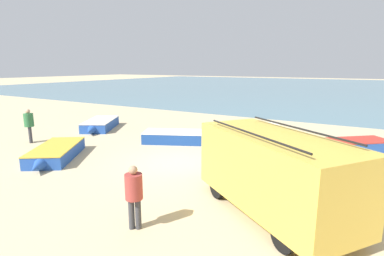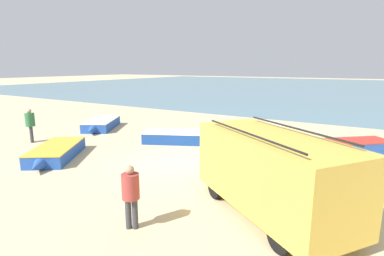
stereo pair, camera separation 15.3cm
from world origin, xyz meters
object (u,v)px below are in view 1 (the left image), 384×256
(fishing_rowboat_3, at_px, (180,137))
(fisherman_0, at_px, (29,123))
(fishing_rowboat_1, at_px, (100,125))
(fishing_rowboat_4, at_px, (253,129))
(fishing_rowboat_0, at_px, (55,153))
(fisherman_1, at_px, (134,192))
(fishing_rowboat_2, at_px, (350,148))
(parked_van, at_px, (273,171))

(fishing_rowboat_3, bearing_deg, fisherman_0, -173.62)
(fishing_rowboat_1, bearing_deg, fishing_rowboat_4, 82.14)
(fishing_rowboat_0, xyz_separation_m, fishing_rowboat_4, (5.53, 8.93, -0.00))
(fishing_rowboat_4, height_order, fisherman_1, fisherman_1)
(fishing_rowboat_2, xyz_separation_m, fisherman_1, (-4.04, -9.51, 0.61))
(fishing_rowboat_3, distance_m, fisherman_0, 7.70)
(parked_van, distance_m, fishing_rowboat_2, 7.26)
(fishing_rowboat_2, bearing_deg, fishing_rowboat_0, 172.43)
(fishing_rowboat_3, relative_size, fisherman_0, 2.42)
(fishing_rowboat_0, distance_m, fisherman_0, 3.82)
(parked_van, distance_m, fishing_rowboat_1, 13.53)
(fishing_rowboat_0, distance_m, fishing_rowboat_1, 6.19)
(fishing_rowboat_3, xyz_separation_m, fishing_rowboat_4, (2.57, 3.84, -0.02))
(parked_van, relative_size, fishing_rowboat_2, 1.20)
(parked_van, distance_m, fisherman_0, 12.86)
(fishing_rowboat_3, bearing_deg, fishing_rowboat_2, -11.35)
(parked_van, relative_size, fishing_rowboat_1, 1.27)
(parked_van, xyz_separation_m, fishing_rowboat_1, (-12.37, 5.41, -0.90))
(fishing_rowboat_2, xyz_separation_m, fisherman_0, (-14.25, -5.88, 0.70))
(fishing_rowboat_0, bearing_deg, parked_van, 54.74)
(parked_van, relative_size, fishing_rowboat_3, 1.17)
(fishing_rowboat_0, relative_size, fishing_rowboat_2, 0.92)
(fishing_rowboat_0, distance_m, fisherman_1, 7.13)
(fishing_rowboat_0, bearing_deg, fishing_rowboat_4, 113.49)
(fisherman_0, bearing_deg, parked_van, -67.12)
(fishing_rowboat_4, relative_size, fisherman_1, 2.46)
(fisherman_0, bearing_deg, fishing_rowboat_3, -30.40)
(fishing_rowboat_2, relative_size, fisherman_1, 2.59)
(parked_van, height_order, fishing_rowboat_4, parked_van)
(parked_van, height_order, fishing_rowboat_3, parked_van)
(fishing_rowboat_1, bearing_deg, fishing_rowboat_2, 66.38)
(fishing_rowboat_3, height_order, fisherman_1, fisherman_1)
(fishing_rowboat_3, height_order, fishing_rowboat_4, fishing_rowboat_3)
(fishing_rowboat_0, xyz_separation_m, fishing_rowboat_1, (-3.14, 5.33, 0.02))
(fishing_rowboat_0, xyz_separation_m, fisherman_0, (-3.57, 1.10, 0.78))
(parked_van, bearing_deg, fishing_rowboat_4, -32.20)
(fisherman_0, bearing_deg, fishing_rowboat_2, -39.42)
(fishing_rowboat_4, bearing_deg, fisherman_0, -169.19)
(fishing_rowboat_2, bearing_deg, parked_van, -142.31)
(fishing_rowboat_0, height_order, fishing_rowboat_3, fishing_rowboat_3)
(parked_van, xyz_separation_m, fishing_rowboat_0, (-9.23, 0.09, -0.92))
(fisherman_0, height_order, fisherman_1, fisherman_0)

